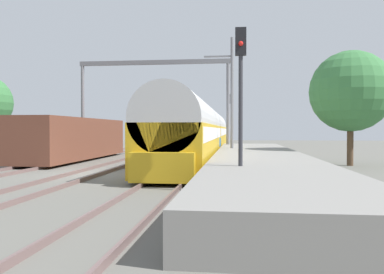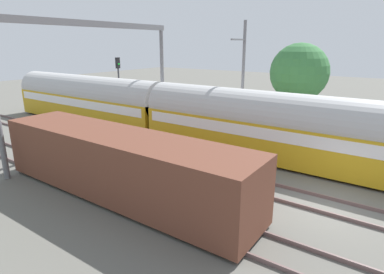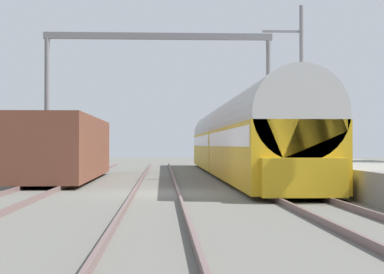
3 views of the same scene
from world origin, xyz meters
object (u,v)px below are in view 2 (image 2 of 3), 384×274
passenger_train (161,110)px  railway_signal_far (119,81)px  freight_car (120,165)px  catenary_gantry (96,59)px  person_crossing (191,122)px

passenger_train → railway_signal_far: bearing=73.0°
railway_signal_far → freight_car: bearing=-133.0°
freight_car → railway_signal_far: 15.13m
railway_signal_far → catenary_gantry: bearing=-141.6°
railway_signal_far → catenary_gantry: (-6.07, -4.81, 2.19)m
person_crossing → freight_car: bearing=40.9°
passenger_train → freight_car: bearing=-150.6°
railway_signal_far → catenary_gantry: 8.05m
person_crossing → railway_signal_far: size_ratio=0.32×
freight_car → person_crossing: 10.07m
catenary_gantry → railway_signal_far: bearing=38.4°
person_crossing → railway_signal_far: bearing=-70.2°
passenger_train → person_crossing: bearing=-53.2°
freight_car → railway_signal_far: size_ratio=2.39×
freight_car → catenary_gantry: bearing=56.0°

